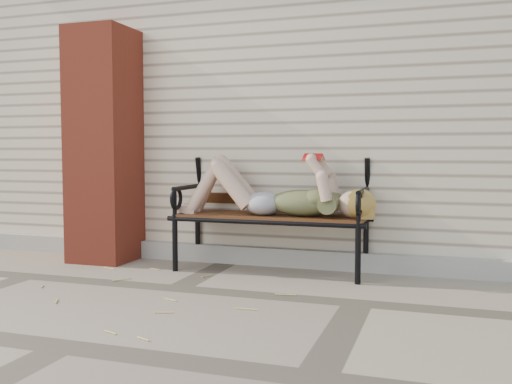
% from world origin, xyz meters
% --- Properties ---
extents(ground, '(80.00, 80.00, 0.00)m').
position_xyz_m(ground, '(0.00, 0.00, 0.00)').
color(ground, gray).
rests_on(ground, ground).
extents(house_wall, '(8.00, 4.00, 3.00)m').
position_xyz_m(house_wall, '(0.00, 3.00, 1.50)').
color(house_wall, beige).
rests_on(house_wall, ground).
extents(foundation_strip, '(8.00, 0.10, 0.15)m').
position_xyz_m(foundation_strip, '(0.00, 0.97, 0.07)').
color(foundation_strip, '#A9A599').
rests_on(foundation_strip, ground).
extents(brick_pillar, '(0.50, 0.50, 2.00)m').
position_xyz_m(brick_pillar, '(-2.30, 0.75, 1.00)').
color(brick_pillar, '#9E3623').
rests_on(brick_pillar, ground).
extents(garden_bench, '(1.64, 0.65, 1.06)m').
position_xyz_m(garden_bench, '(-0.80, 0.85, 0.60)').
color(garden_bench, black).
rests_on(garden_bench, ground).
extents(reading_woman, '(1.55, 0.35, 0.49)m').
position_xyz_m(reading_woman, '(-0.78, 0.72, 0.63)').
color(reading_woman, '#093341').
rests_on(reading_woman, ground).
extents(straw_scatter, '(2.92, 1.60, 0.01)m').
position_xyz_m(straw_scatter, '(-1.79, -0.28, 0.01)').
color(straw_scatter, '#D9C16A').
rests_on(straw_scatter, ground).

